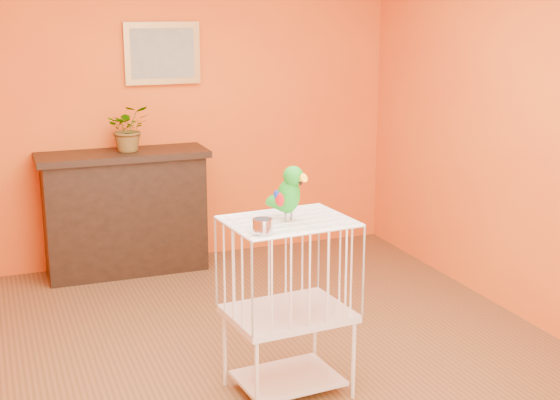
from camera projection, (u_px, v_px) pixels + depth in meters
name	position (u px, v px, depth m)	size (l,w,h in m)	color
ground	(254.00, 365.00, 4.73)	(4.50, 4.50, 0.00)	brown
room_shell	(251.00, 105.00, 4.35)	(4.50, 4.50, 4.50)	orange
console_cabinet	(125.00, 212.00, 6.30)	(1.34, 0.48, 1.00)	black
potted_plant	(129.00, 133.00, 6.18)	(0.33, 0.37, 0.29)	#26722D
framed_picture	(162.00, 53.00, 6.32)	(0.62, 0.04, 0.50)	#B0813F
birdcage	(288.00, 305.00, 4.29)	(0.69, 0.55, 1.00)	silver
feed_cup	(262.00, 226.00, 3.92)	(0.10, 0.10, 0.07)	silver
parrot	(289.00, 192.00, 4.15)	(0.19, 0.27, 0.30)	#59544C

